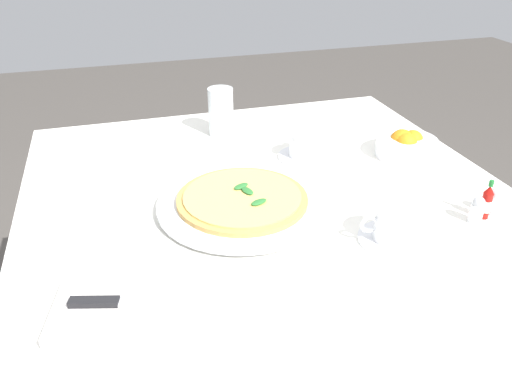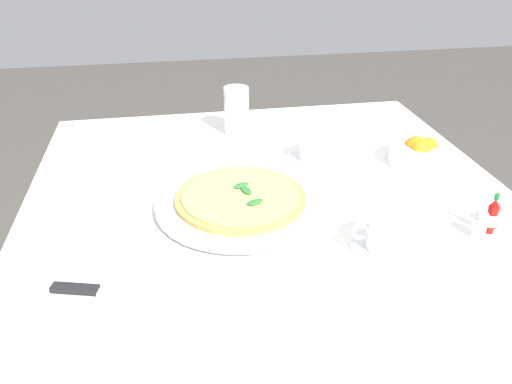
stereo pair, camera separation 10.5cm
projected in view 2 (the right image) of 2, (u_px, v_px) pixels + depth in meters
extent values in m
cube|color=white|center=(271.00, 197.00, 1.09)|extent=(1.04, 1.04, 0.02)
cube|color=white|center=(238.00, 159.00, 1.61)|extent=(1.04, 0.01, 0.28)
cube|color=white|center=(37.00, 277.00, 1.09)|extent=(0.01, 1.04, 0.28)
cube|color=white|center=(473.00, 231.00, 1.25)|extent=(0.01, 1.04, 0.28)
cylinder|color=brown|center=(109.00, 244.00, 1.58)|extent=(0.06, 0.06, 0.72)
cylinder|color=brown|center=(367.00, 219.00, 1.71)|extent=(0.06, 0.06, 0.72)
cylinder|color=white|center=(241.00, 206.00, 1.03)|extent=(0.21, 0.21, 0.01)
cylinder|color=white|center=(241.00, 202.00, 1.03)|extent=(0.35, 0.35, 0.01)
cylinder|color=tan|center=(240.00, 198.00, 1.03)|extent=(0.27, 0.27, 0.01)
cylinder|color=#EAC66B|center=(240.00, 195.00, 1.02)|extent=(0.24, 0.24, 0.00)
ellipsoid|color=#2D7533|center=(255.00, 202.00, 0.99)|extent=(0.04, 0.03, 0.01)
ellipsoid|color=#2D7533|center=(241.00, 185.00, 1.05)|extent=(0.04, 0.03, 0.01)
ellipsoid|color=#2D7533|center=(246.00, 190.00, 1.03)|extent=(0.03, 0.04, 0.01)
cylinder|color=white|center=(386.00, 248.00, 0.91)|extent=(0.13, 0.13, 0.01)
cylinder|color=white|center=(389.00, 232.00, 0.89)|extent=(0.08, 0.08, 0.06)
torus|color=white|center=(361.00, 231.00, 0.89)|extent=(0.04, 0.01, 0.03)
cylinder|color=black|center=(391.00, 219.00, 0.88)|extent=(0.07, 0.07, 0.00)
cylinder|color=white|center=(314.00, 159.00, 1.23)|extent=(0.13, 0.13, 0.01)
cylinder|color=white|center=(315.00, 147.00, 1.22)|extent=(0.08, 0.08, 0.06)
torus|color=white|center=(312.00, 138.00, 1.26)|extent=(0.01, 0.04, 0.03)
cylinder|color=black|center=(315.00, 138.00, 1.20)|extent=(0.07, 0.07, 0.00)
cylinder|color=white|center=(237.00, 111.00, 1.35)|extent=(0.07, 0.07, 0.13)
cylinder|color=silver|center=(237.00, 118.00, 1.36)|extent=(0.06, 0.06, 0.09)
cube|color=white|center=(106.00, 298.00, 0.78)|extent=(0.24, 0.17, 0.02)
cube|color=silver|center=(137.00, 294.00, 0.77)|extent=(0.12, 0.05, 0.01)
cube|color=black|center=(75.00, 289.00, 0.78)|extent=(0.08, 0.04, 0.01)
cylinder|color=white|center=(421.00, 155.00, 1.21)|extent=(0.15, 0.15, 0.04)
sphere|color=orange|center=(428.00, 148.00, 1.21)|extent=(0.05, 0.05, 0.05)
sphere|color=orange|center=(416.00, 148.00, 1.21)|extent=(0.06, 0.06, 0.06)
sphere|color=orange|center=(420.00, 151.00, 1.19)|extent=(0.05, 0.05, 0.05)
cylinder|color=#B7140F|center=(491.00, 219.00, 0.95)|extent=(0.02, 0.02, 0.05)
cylinder|color=white|center=(491.00, 219.00, 0.95)|extent=(0.02, 0.02, 0.02)
cone|color=#B7140F|center=(495.00, 203.00, 0.93)|extent=(0.02, 0.02, 0.02)
cylinder|color=#1E722D|center=(497.00, 197.00, 0.92)|extent=(0.01, 0.01, 0.01)
cylinder|color=white|center=(500.00, 219.00, 0.96)|extent=(0.03, 0.03, 0.04)
cylinder|color=white|center=(500.00, 221.00, 0.97)|extent=(0.02, 0.02, 0.03)
sphere|color=silver|center=(503.00, 208.00, 0.95)|extent=(0.02, 0.02, 0.02)
cylinder|color=white|center=(479.00, 227.00, 0.94)|extent=(0.03, 0.03, 0.04)
cylinder|color=#38332D|center=(479.00, 230.00, 0.94)|extent=(0.02, 0.02, 0.03)
sphere|color=silver|center=(482.00, 216.00, 0.93)|extent=(0.02, 0.02, 0.02)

